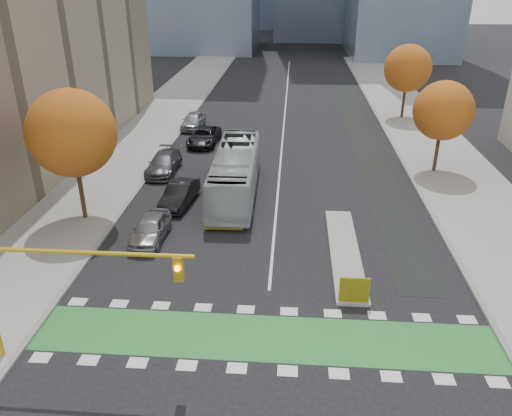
% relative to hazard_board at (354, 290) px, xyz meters
% --- Properties ---
extents(ground, '(300.00, 300.00, 0.00)m').
position_rel_hazard_board_xyz_m(ground, '(-4.00, -4.20, -0.80)').
color(ground, black).
rests_on(ground, ground).
extents(sidewalk_west, '(7.00, 120.00, 0.15)m').
position_rel_hazard_board_xyz_m(sidewalk_west, '(-17.50, 15.80, -0.73)').
color(sidewalk_west, gray).
rests_on(sidewalk_west, ground).
extents(sidewalk_east, '(7.00, 120.00, 0.15)m').
position_rel_hazard_board_xyz_m(sidewalk_east, '(9.50, 15.80, -0.73)').
color(sidewalk_east, gray).
rests_on(sidewalk_east, ground).
extents(curb_west, '(0.30, 120.00, 0.16)m').
position_rel_hazard_board_xyz_m(curb_west, '(-14.00, 15.80, -0.73)').
color(curb_west, gray).
rests_on(curb_west, ground).
extents(curb_east, '(0.30, 120.00, 0.16)m').
position_rel_hazard_board_xyz_m(curb_east, '(6.00, 15.80, -0.73)').
color(curb_east, gray).
rests_on(curb_east, ground).
extents(bike_crossing, '(20.00, 3.00, 0.01)m').
position_rel_hazard_board_xyz_m(bike_crossing, '(-4.00, -2.70, -0.79)').
color(bike_crossing, '#287C30').
rests_on(bike_crossing, ground).
extents(centre_line, '(0.15, 70.00, 0.01)m').
position_rel_hazard_board_xyz_m(centre_line, '(-4.00, 35.80, -0.80)').
color(centre_line, silver).
rests_on(centre_line, ground).
extents(bike_lane_paint, '(2.50, 50.00, 0.01)m').
position_rel_hazard_board_xyz_m(bike_lane_paint, '(3.50, 25.80, -0.80)').
color(bike_lane_paint, black).
rests_on(bike_lane_paint, ground).
extents(median_island, '(1.60, 10.00, 0.16)m').
position_rel_hazard_board_xyz_m(median_island, '(0.00, 4.80, -0.72)').
color(median_island, gray).
rests_on(median_island, ground).
extents(hazard_board, '(1.40, 0.12, 1.30)m').
position_rel_hazard_board_xyz_m(hazard_board, '(0.00, 0.00, 0.00)').
color(hazard_board, yellow).
rests_on(hazard_board, median_island).
extents(tree_west, '(5.20, 5.20, 8.22)m').
position_rel_hazard_board_xyz_m(tree_west, '(-16.00, 7.80, 4.82)').
color(tree_west, '#332114').
rests_on(tree_west, ground).
extents(tree_east_near, '(4.40, 4.40, 7.08)m').
position_rel_hazard_board_xyz_m(tree_east_near, '(8.00, 17.80, 4.06)').
color(tree_east_near, '#332114').
rests_on(tree_east_near, ground).
extents(tree_east_far, '(4.80, 4.80, 7.65)m').
position_rel_hazard_board_xyz_m(tree_east_far, '(8.50, 33.80, 4.44)').
color(tree_east_far, '#332114').
rests_on(tree_east_far, ground).
extents(traffic_signal_west, '(8.53, 0.56, 5.20)m').
position_rel_hazard_board_xyz_m(traffic_signal_west, '(-11.93, -4.71, 3.23)').
color(traffic_signal_west, '#BF9914').
rests_on(traffic_signal_west, ground).
extents(bus, '(2.98, 11.82, 3.28)m').
position_rel_hazard_board_xyz_m(bus, '(-6.95, 12.40, 0.84)').
color(bus, '#B9BFC1').
rests_on(bus, ground).
extents(parked_car_a, '(1.81, 4.33, 1.46)m').
position_rel_hazard_board_xyz_m(parked_car_a, '(-11.13, 5.46, -0.07)').
color(parked_car_a, gray).
rests_on(parked_car_a, ground).
extents(parked_car_b, '(2.07, 4.64, 1.48)m').
position_rel_hazard_board_xyz_m(parked_car_b, '(-10.50, 10.46, -0.06)').
color(parked_car_b, black).
rests_on(parked_car_b, ground).
extents(parked_car_c, '(2.12, 5.15, 1.49)m').
position_rel_hazard_board_xyz_m(parked_car_c, '(-13.00, 16.24, -0.06)').
color(parked_car_c, '#505055').
rests_on(parked_car_c, ground).
extents(parked_car_d, '(2.66, 5.32, 1.45)m').
position_rel_hazard_board_xyz_m(parked_car_d, '(-11.06, 23.49, -0.08)').
color(parked_car_d, black).
rests_on(parked_car_d, ground).
extents(parked_car_e, '(2.17, 4.73, 1.57)m').
position_rel_hazard_board_xyz_m(parked_car_e, '(-13.00, 28.49, -0.01)').
color(parked_car_e, '#A4A5A9').
rests_on(parked_car_e, ground).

